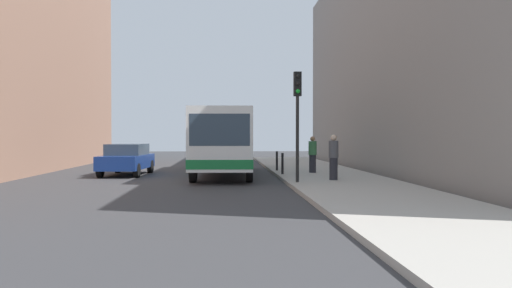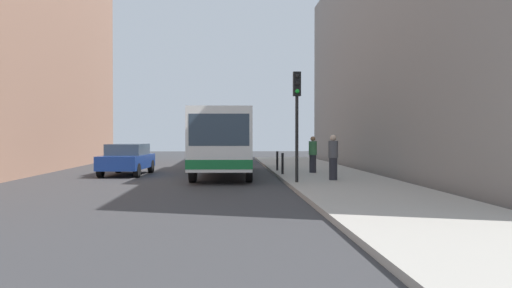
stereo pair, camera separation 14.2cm
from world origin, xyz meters
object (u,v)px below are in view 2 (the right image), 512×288
object	(u,v)px
car_behind_bus	(229,151)
traffic_light	(297,105)
bus	(225,139)
car_beside_bus	(127,159)
pedestrian_mid_sidewalk	(313,154)
bollard_near	(283,164)
pedestrian_near_signal	(333,157)
bollard_mid	(277,161)

from	to	relation	value
car_behind_bus	traffic_light	distance (m)	17.30
bus	car_beside_bus	distance (m)	4.73
bus	car_behind_bus	size ratio (longest dim) A/B	2.49
traffic_light	pedestrian_mid_sidewalk	world-z (taller)	traffic_light
bollard_near	pedestrian_mid_sidewalk	bearing A→B (deg)	29.97
pedestrian_near_signal	pedestrian_mid_sidewalk	size ratio (longest dim) A/B	1.04
bollard_near	pedestrian_near_signal	xyz separation A→B (m)	(1.65, -3.15, 0.41)
pedestrian_mid_sidewalk	traffic_light	bearing A→B (deg)	76.75
bollard_near	bus	bearing A→B (deg)	146.29
car_behind_bus	pedestrian_mid_sidewalk	bearing A→B (deg)	109.77
bus	pedestrian_mid_sidewalk	world-z (taller)	bus
traffic_light	pedestrian_mid_sidewalk	distance (m)	5.49
car_beside_bus	bus	bearing A→B (deg)	-177.69
car_behind_bus	pedestrian_mid_sidewalk	distance (m)	12.67
traffic_light	pedestrian_near_signal	xyz separation A→B (m)	(1.55, 0.89, -1.97)
bollard_near	bollard_mid	size ratio (longest dim) A/B	1.00
traffic_light	pedestrian_mid_sidewalk	xyz separation A→B (m)	(1.41, 4.91, -2.01)
pedestrian_near_signal	bus	bearing A→B (deg)	-29.48
car_behind_bus	pedestrian_near_signal	size ratio (longest dim) A/B	2.53
bollard_mid	pedestrian_mid_sidewalk	xyz separation A→B (m)	(1.51, -1.59, 0.37)
bus	car_beside_bus	bearing A→B (deg)	0.74
bollard_mid	pedestrian_near_signal	size ratio (longest dim) A/B	0.54
car_beside_bus	pedestrian_mid_sidewalk	size ratio (longest dim) A/B	2.66
bus	car_behind_bus	distance (m)	11.25
traffic_light	bollard_near	distance (m)	4.69
traffic_light	pedestrian_mid_sidewalk	bearing A→B (deg)	73.96
bollard_near	pedestrian_mid_sidewalk	xyz separation A→B (m)	(1.51, 0.87, 0.37)
car_behind_bus	traffic_light	bearing A→B (deg)	100.24
bollard_mid	car_beside_bus	bearing A→B (deg)	-175.05
bus	bollard_near	world-z (taller)	bus
pedestrian_near_signal	pedestrian_mid_sidewalk	world-z (taller)	pedestrian_near_signal
bus	traffic_light	size ratio (longest dim) A/B	2.71
car_beside_bus	bollard_near	size ratio (longest dim) A/B	4.74
bollard_mid	pedestrian_mid_sidewalk	bearing A→B (deg)	-46.40
pedestrian_mid_sidewalk	bollard_near	bearing A→B (deg)	32.77
traffic_light	car_behind_bus	bearing A→B (deg)	98.18
bollard_near	car_behind_bus	bearing A→B (deg)	100.25
pedestrian_near_signal	traffic_light	bearing A→B (deg)	49.40
car_beside_bus	bollard_mid	distance (m)	7.26
traffic_light	bollard_near	world-z (taller)	traffic_light
pedestrian_mid_sidewalk	car_behind_bus	bearing A→B (deg)	-69.49
bus	car_behind_bus	bearing A→B (deg)	-89.31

